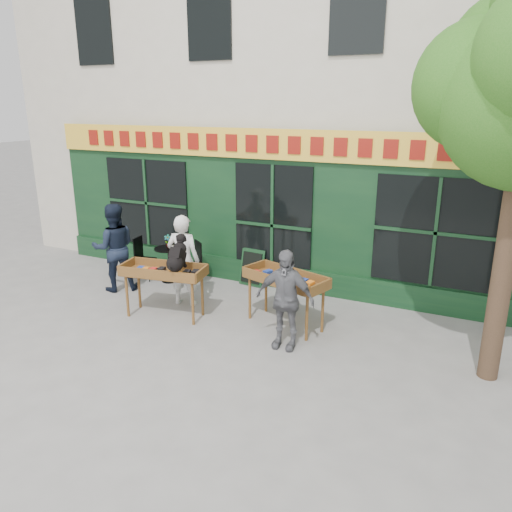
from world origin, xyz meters
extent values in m
plane|color=slate|center=(0.00, 0.00, 0.00)|extent=(80.00, 80.00, 0.00)
cube|color=beige|center=(0.00, 6.00, 5.00)|extent=(14.00, 7.00, 10.00)
cube|color=black|center=(0.00, 2.42, 1.60)|extent=(11.00, 0.16, 3.20)
cube|color=yellow|center=(0.00, 2.30, 3.00)|extent=(11.00, 0.06, 0.60)
cube|color=maroon|center=(0.00, 2.26, 3.00)|extent=(9.60, 0.03, 0.34)
cube|color=black|center=(0.00, 2.32, 0.25)|extent=(11.00, 0.10, 0.50)
cube|color=black|center=(0.00, 2.32, 1.35)|extent=(1.70, 0.05, 2.50)
cube|color=black|center=(-3.20, 2.32, 1.55)|extent=(2.20, 0.05, 2.00)
cube|color=black|center=(3.20, 2.32, 1.55)|extent=(2.20, 0.05, 2.00)
cylinder|color=#382619|center=(4.30, 0.30, 1.80)|extent=(0.28, 0.28, 3.60)
sphere|color=#215C15|center=(3.70, 0.50, 4.00)|extent=(1.70, 1.70, 1.70)
sphere|color=#215C15|center=(4.00, 0.90, 4.40)|extent=(1.60, 1.60, 1.60)
cylinder|color=brown|center=(-1.76, -0.27, 0.40)|extent=(0.05, 0.05, 0.80)
cylinder|color=brown|center=(-0.48, -0.06, 0.40)|extent=(0.05, 0.05, 0.80)
cylinder|color=brown|center=(-1.83, 0.16, 0.40)|extent=(0.05, 0.05, 0.80)
cylinder|color=brown|center=(-0.55, 0.37, 0.40)|extent=(0.05, 0.05, 0.80)
cube|color=brown|center=(-1.16, 0.05, 0.82)|extent=(1.57, 0.81, 0.05)
cube|color=brown|center=(-1.11, -0.24, 0.90)|extent=(1.49, 0.28, 0.18)
cube|color=brown|center=(-1.20, 0.34, 0.90)|extent=(1.49, 0.28, 0.18)
cube|color=brown|center=(-1.16, 0.05, 0.88)|extent=(1.35, 0.60, 0.06)
imported|color=silver|center=(-1.16, 0.70, 0.89)|extent=(0.71, 0.53, 1.78)
cylinder|color=brown|center=(0.30, 0.62, 0.40)|extent=(0.05, 0.05, 0.80)
cylinder|color=brown|center=(1.54, 0.23, 0.40)|extent=(0.05, 0.05, 0.80)
cylinder|color=brown|center=(0.44, 1.04, 0.40)|extent=(0.05, 0.05, 0.80)
cylinder|color=brown|center=(1.68, 0.65, 0.40)|extent=(0.05, 0.05, 0.80)
cube|color=brown|center=(0.99, 0.64, 0.82)|extent=(1.60, 1.00, 0.05)
cube|color=brown|center=(0.90, 0.36, 0.90)|extent=(1.44, 0.49, 0.18)
cube|color=brown|center=(1.08, 0.91, 0.90)|extent=(1.44, 0.49, 0.18)
cube|color=brown|center=(0.99, 0.64, 0.88)|extent=(1.36, 0.77, 0.06)
imported|color=#59595E|center=(1.29, -0.11, 0.82)|extent=(0.98, 0.44, 1.64)
cylinder|color=black|center=(-2.18, 1.63, 0.02)|extent=(0.36, 0.36, 0.03)
cylinder|color=black|center=(-2.18, 1.63, 0.38)|extent=(0.04, 0.04, 0.72)
cylinder|color=black|center=(-2.18, 1.63, 0.75)|extent=(0.60, 0.60, 0.03)
cube|color=black|center=(-2.73, 1.53, 0.45)|extent=(0.41, 0.41, 0.03)
cube|color=black|center=(-2.90, 1.51, 0.70)|extent=(0.08, 0.36, 0.50)
cylinder|color=black|center=(-2.56, 1.40, 0.22)|extent=(0.02, 0.02, 0.44)
cylinder|color=black|center=(-2.60, 1.70, 0.22)|extent=(0.02, 0.02, 0.44)
cylinder|color=black|center=(-2.86, 1.36, 0.22)|extent=(0.02, 0.02, 0.44)
cylinder|color=black|center=(-2.90, 1.66, 0.22)|extent=(0.02, 0.02, 0.44)
cube|color=black|center=(-1.63, 1.68, 0.45)|extent=(0.50, 0.50, 0.03)
cube|color=black|center=(-1.53, 1.82, 0.70)|extent=(0.31, 0.24, 0.50)
cylinder|color=black|center=(-1.84, 1.65, 0.22)|extent=(0.02, 0.02, 0.44)
cylinder|color=black|center=(-1.60, 1.47, 0.22)|extent=(0.02, 0.02, 0.44)
cylinder|color=black|center=(-1.66, 1.89, 0.22)|extent=(0.02, 0.02, 0.44)
cylinder|color=black|center=(-1.42, 1.71, 0.22)|extent=(0.02, 0.02, 0.44)
imported|color=gray|center=(-2.18, 1.63, 0.91)|extent=(0.19, 0.16, 0.30)
imported|color=black|center=(-2.88, 0.73, 0.92)|extent=(1.13, 1.12, 1.84)
cube|color=black|center=(-0.43, 2.20, 0.40)|extent=(0.58, 0.24, 0.79)
cube|color=black|center=(-0.43, 2.18, 0.40)|extent=(0.47, 0.21, 0.65)
camera|label=1|loc=(4.05, -6.90, 3.80)|focal=35.00mm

